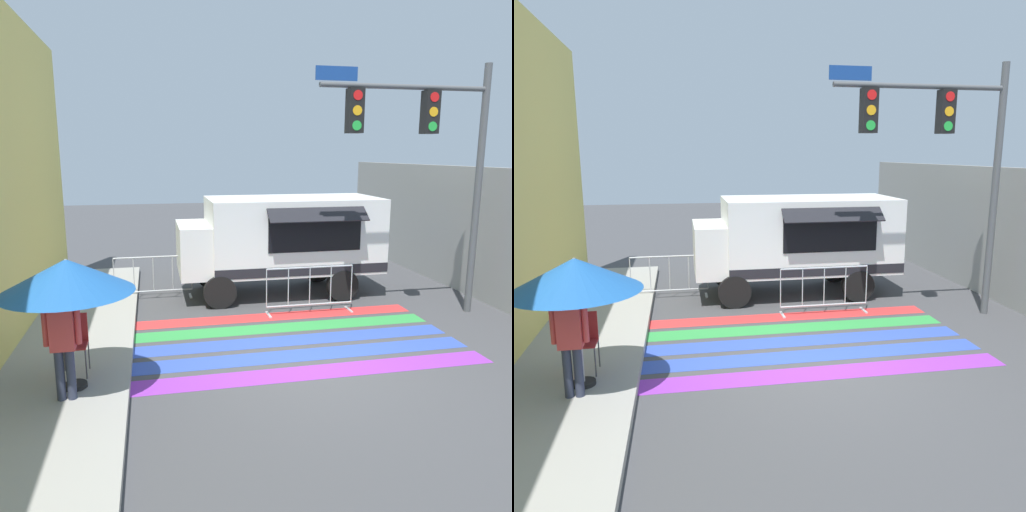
# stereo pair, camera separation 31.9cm
# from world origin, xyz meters

# --- Properties ---
(ground_plane) EXTENTS (60.00, 60.00, 0.00)m
(ground_plane) POSITION_xyz_m (0.00, 0.00, 0.00)
(ground_plane) COLOR #424244
(concrete_wall_right) EXTENTS (0.20, 16.00, 3.36)m
(concrete_wall_right) POSITION_xyz_m (5.50, 3.00, 1.68)
(concrete_wall_right) COLOR gray
(concrete_wall_right) RESTS_ON ground_plane
(crosswalk_painted) EXTENTS (6.40, 3.60, 0.01)m
(crosswalk_painted) POSITION_xyz_m (0.00, 1.29, 0.00)
(crosswalk_painted) COLOR purple
(crosswalk_painted) RESTS_ON ground_plane
(food_truck) EXTENTS (5.24, 2.62, 2.56)m
(food_truck) POSITION_xyz_m (0.50, 4.71, 1.53)
(food_truck) COLOR white
(food_truck) RESTS_ON ground_plane
(traffic_signal_pole) EXTENTS (4.01, 0.29, 5.61)m
(traffic_signal_pole) POSITION_xyz_m (3.24, 2.25, 3.94)
(traffic_signal_pole) COLOR #515456
(traffic_signal_pole) RESTS_ON ground_plane
(patio_umbrella) EXTENTS (1.97, 1.97, 2.02)m
(patio_umbrella) POSITION_xyz_m (-3.99, -0.30, 1.92)
(patio_umbrella) COLOR black
(patio_umbrella) RESTS_ON sidewalk_left
(folding_chair) EXTENTS (0.41, 0.41, 0.98)m
(folding_chair) POSITION_xyz_m (-4.04, 0.26, 0.75)
(folding_chair) COLOR #4C4C51
(folding_chair) RESTS_ON sidewalk_left
(vendor_person) EXTENTS (0.53, 0.22, 1.63)m
(vendor_person) POSITION_xyz_m (-4.05, -0.67, 1.08)
(vendor_person) COLOR #2D3347
(vendor_person) RESTS_ON sidewalk_left
(barricade_front) EXTENTS (2.10, 0.44, 1.12)m
(barricade_front) POSITION_xyz_m (0.83, 2.92, 0.56)
(barricade_front) COLOR #B7BABF
(barricade_front) RESTS_ON ground_plane
(barricade_side) EXTENTS (1.99, 0.44, 1.12)m
(barricade_side) POSITION_xyz_m (-2.75, 4.87, 0.55)
(barricade_side) COLOR #B7BABF
(barricade_side) RESTS_ON ground_plane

